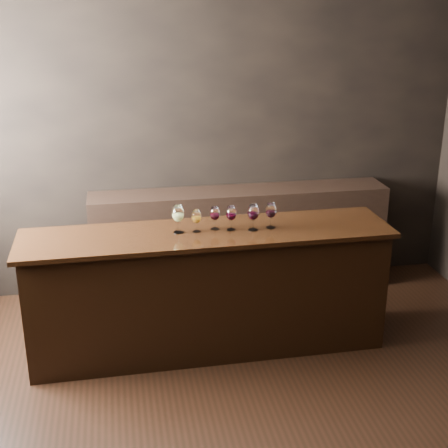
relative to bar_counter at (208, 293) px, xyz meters
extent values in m
plane|color=black|center=(0.02, -1.03, -0.47)|extent=(5.00, 5.00, 0.00)
cube|color=black|center=(0.02, 1.22, 0.93)|extent=(5.00, 0.02, 2.80)
cube|color=black|center=(0.00, 0.00, 0.00)|extent=(2.71, 0.62, 0.95)
cube|color=black|center=(0.00, 0.00, 0.49)|extent=(2.81, 0.69, 0.04)
cube|color=black|center=(0.45, 1.00, 0.02)|extent=(2.73, 0.40, 0.98)
cylinder|color=white|center=(-0.22, 0.01, 0.51)|extent=(0.08, 0.08, 0.00)
cylinder|color=white|center=(-0.22, 0.01, 0.55)|extent=(0.01, 0.01, 0.08)
ellipsoid|color=white|center=(-0.22, 0.01, 0.66)|extent=(0.09, 0.09, 0.13)
cylinder|color=white|center=(-0.22, 0.01, 0.72)|extent=(0.07, 0.07, 0.01)
ellipsoid|color=#DEDD73|center=(-0.22, 0.01, 0.64)|extent=(0.07, 0.07, 0.06)
cylinder|color=white|center=(-0.08, 0.01, 0.51)|extent=(0.06, 0.06, 0.00)
cylinder|color=white|center=(-0.08, 0.01, 0.55)|extent=(0.01, 0.01, 0.06)
ellipsoid|color=white|center=(-0.08, 0.01, 0.63)|extent=(0.07, 0.07, 0.10)
cylinder|color=white|center=(-0.08, 0.01, 0.67)|extent=(0.05, 0.05, 0.01)
ellipsoid|color=orange|center=(-0.08, 0.01, 0.61)|extent=(0.06, 0.06, 0.05)
cylinder|color=white|center=(0.06, 0.04, 0.51)|extent=(0.06, 0.06, 0.00)
cylinder|color=white|center=(0.06, 0.04, 0.55)|extent=(0.01, 0.01, 0.07)
ellipsoid|color=white|center=(0.06, 0.04, 0.63)|extent=(0.08, 0.08, 0.11)
cylinder|color=white|center=(0.06, 0.04, 0.68)|extent=(0.06, 0.06, 0.01)
ellipsoid|color=black|center=(0.06, 0.04, 0.62)|extent=(0.06, 0.06, 0.05)
cylinder|color=white|center=(0.18, 0.00, 0.51)|extent=(0.07, 0.07, 0.00)
cylinder|color=white|center=(0.18, 0.00, 0.55)|extent=(0.01, 0.01, 0.07)
ellipsoid|color=white|center=(0.18, 0.00, 0.64)|extent=(0.08, 0.08, 0.11)
cylinder|color=white|center=(0.18, 0.00, 0.69)|extent=(0.06, 0.06, 0.01)
ellipsoid|color=black|center=(0.18, 0.00, 0.62)|extent=(0.06, 0.06, 0.05)
cylinder|color=white|center=(0.34, -0.03, 0.51)|extent=(0.07, 0.07, 0.00)
cylinder|color=white|center=(0.34, -0.03, 0.55)|extent=(0.01, 0.01, 0.08)
ellipsoid|color=white|center=(0.34, -0.03, 0.65)|extent=(0.09, 0.09, 0.12)
cylinder|color=white|center=(0.34, -0.03, 0.70)|extent=(0.06, 0.06, 0.01)
ellipsoid|color=black|center=(0.34, -0.03, 0.63)|extent=(0.07, 0.07, 0.06)
cylinder|color=white|center=(0.48, 0.00, 0.51)|extent=(0.07, 0.07, 0.00)
cylinder|color=white|center=(0.48, 0.00, 0.55)|extent=(0.01, 0.01, 0.07)
ellipsoid|color=white|center=(0.48, 0.00, 0.65)|extent=(0.08, 0.08, 0.12)
cylinder|color=white|center=(0.48, 0.00, 0.70)|extent=(0.06, 0.06, 0.01)
ellipsoid|color=black|center=(0.48, 0.00, 0.63)|extent=(0.07, 0.07, 0.05)
camera|label=1|loc=(-0.65, -4.31, 2.16)|focal=50.00mm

